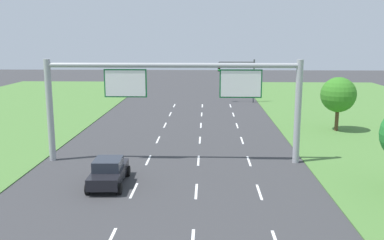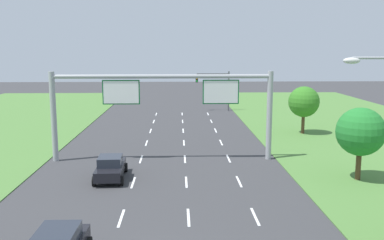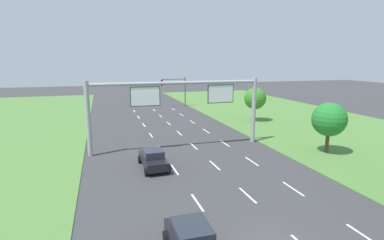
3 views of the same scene
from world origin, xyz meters
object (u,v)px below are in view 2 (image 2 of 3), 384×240
Objects in this scene: sign_gantry at (164,99)px; roadside_tree_far at (304,102)px; roadside_tree_mid at (361,132)px; traffic_light_mast at (215,84)px; car_mid_lane at (111,167)px.

sign_gantry is 17.27m from roadside_tree_far.
roadside_tree_mid is at bearing -23.69° from sign_gantry.
traffic_light_mast is 1.14× the size of roadside_tree_mid.
roadside_tree_mid is 1.00× the size of roadside_tree_far.
roadside_tree_far is at bearing 38.53° from car_mid_lane.
roadside_tree_far is at bearing 86.84° from roadside_tree_mid.
traffic_light_mast is 1.14× the size of roadside_tree_far.
traffic_light_mast is at bearing 101.70° from roadside_tree_mid.
car_mid_lane is 16.79m from roadside_tree_mid.
roadside_tree_mid is (16.57, -0.87, 2.51)m from car_mid_lane.
roadside_tree_mid is at bearing -93.16° from roadside_tree_far.
car_mid_lane is 0.77× the size of traffic_light_mast.
sign_gantry is 3.51× the size of roadside_tree_mid.
car_mid_lane is 7.25m from sign_gantry.
sign_gantry is at bearing -103.01° from traffic_light_mast.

